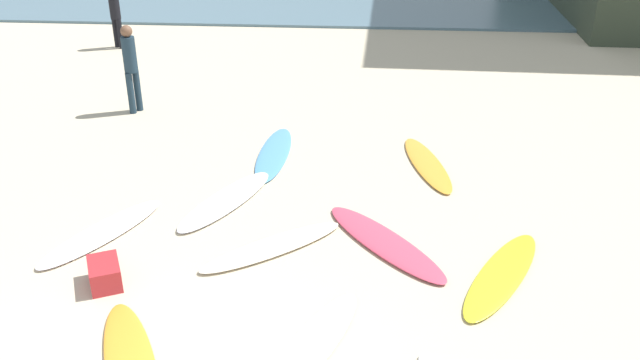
{
  "coord_description": "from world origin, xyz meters",
  "views": [
    {
      "loc": [
        2.09,
        -4.49,
        5.18
      ],
      "look_at": [
        1.38,
        5.14,
        0.3
      ],
      "focal_mm": 37.87,
      "sensor_mm": 36.0,
      "label": 1
    }
  ],
  "objects_px": {
    "surfboard_4": "(274,154)",
    "surfboard_8": "(427,164)",
    "surfboard_5": "(385,242)",
    "beach_cooler": "(105,274)",
    "surfboard_9": "(103,232)",
    "beachgoer_near": "(131,64)",
    "surfboard_2": "(502,275)",
    "surfboard_6": "(309,348)",
    "surfboard_7": "(226,200)",
    "surfboard_3": "(272,247)",
    "beachgoer_mid": "(115,14)"
  },
  "relations": [
    {
      "from": "surfboard_2",
      "to": "surfboard_9",
      "type": "relative_size",
      "value": 1.03
    },
    {
      "from": "surfboard_5",
      "to": "beachgoer_near",
      "type": "distance_m",
      "value": 7.25
    },
    {
      "from": "surfboard_8",
      "to": "beachgoer_mid",
      "type": "distance_m",
      "value": 10.74
    },
    {
      "from": "surfboard_4",
      "to": "surfboard_6",
      "type": "relative_size",
      "value": 1.05
    },
    {
      "from": "surfboard_7",
      "to": "surfboard_3",
      "type": "bearing_deg",
      "value": -29.7
    },
    {
      "from": "beachgoer_near",
      "to": "beach_cooler",
      "type": "xyz_separation_m",
      "value": [
        1.58,
        -6.16,
        -0.88
      ]
    },
    {
      "from": "surfboard_5",
      "to": "surfboard_9",
      "type": "xyz_separation_m",
      "value": [
        -4.13,
        -0.03,
        -0.0
      ]
    },
    {
      "from": "surfboard_3",
      "to": "surfboard_8",
      "type": "height_order",
      "value": "surfboard_3"
    },
    {
      "from": "beachgoer_mid",
      "to": "beachgoer_near",
      "type": "bearing_deg",
      "value": -32.97
    },
    {
      "from": "surfboard_4",
      "to": "surfboard_8",
      "type": "distance_m",
      "value": 2.79
    },
    {
      "from": "surfboard_3",
      "to": "surfboard_6",
      "type": "height_order",
      "value": "surfboard_3"
    },
    {
      "from": "surfboard_2",
      "to": "surfboard_7",
      "type": "bearing_deg",
      "value": -175.03
    },
    {
      "from": "surfboard_8",
      "to": "beach_cooler",
      "type": "distance_m",
      "value": 5.9
    },
    {
      "from": "surfboard_4",
      "to": "beachgoer_near",
      "type": "xyz_separation_m",
      "value": [
        -3.22,
        2.0,
        1.01
      ]
    },
    {
      "from": "beach_cooler",
      "to": "beachgoer_mid",
      "type": "bearing_deg",
      "value": 108.23
    },
    {
      "from": "surfboard_5",
      "to": "beach_cooler",
      "type": "height_order",
      "value": "beach_cooler"
    },
    {
      "from": "surfboard_3",
      "to": "surfboard_4",
      "type": "distance_m",
      "value": 3.2
    },
    {
      "from": "beachgoer_mid",
      "to": "surfboard_9",
      "type": "bearing_deg",
      "value": -38.13
    },
    {
      "from": "surfboard_3",
      "to": "surfboard_6",
      "type": "bearing_deg",
      "value": 160.25
    },
    {
      "from": "surfboard_5",
      "to": "beachgoer_mid",
      "type": "relative_size",
      "value": 1.48
    },
    {
      "from": "beachgoer_near",
      "to": "beach_cooler",
      "type": "bearing_deg",
      "value": 41.04
    },
    {
      "from": "surfboard_7",
      "to": "beachgoer_near",
      "type": "bearing_deg",
      "value": 150.03
    },
    {
      "from": "surfboard_5",
      "to": "beach_cooler",
      "type": "xyz_separation_m",
      "value": [
        -3.64,
        -1.23,
        0.12
      ]
    },
    {
      "from": "surfboard_6",
      "to": "surfboard_8",
      "type": "relative_size",
      "value": 0.99
    },
    {
      "from": "beachgoer_mid",
      "to": "beach_cooler",
      "type": "bearing_deg",
      "value": -37.62
    },
    {
      "from": "beach_cooler",
      "to": "beachgoer_near",
      "type": "bearing_deg",
      "value": 104.4
    },
    {
      "from": "surfboard_8",
      "to": "beachgoer_near",
      "type": "relative_size",
      "value": 1.26
    },
    {
      "from": "surfboard_2",
      "to": "surfboard_5",
      "type": "distance_m",
      "value": 1.69
    },
    {
      "from": "surfboard_3",
      "to": "surfboard_5",
      "type": "height_order",
      "value": "surfboard_3"
    },
    {
      "from": "surfboard_7",
      "to": "beachgoer_near",
      "type": "height_order",
      "value": "beachgoer_near"
    },
    {
      "from": "beachgoer_near",
      "to": "beach_cooler",
      "type": "relative_size",
      "value": 3.22
    },
    {
      "from": "surfboard_3",
      "to": "beachgoer_near",
      "type": "xyz_separation_m",
      "value": [
        -3.63,
        5.17,
        1.0
      ]
    },
    {
      "from": "beach_cooler",
      "to": "surfboard_2",
      "type": "bearing_deg",
      "value": 6.0
    },
    {
      "from": "surfboard_6",
      "to": "beachgoer_near",
      "type": "relative_size",
      "value": 1.24
    },
    {
      "from": "surfboard_9",
      "to": "surfboard_8",
      "type": "bearing_deg",
      "value": 56.6
    },
    {
      "from": "surfboard_4",
      "to": "surfboard_6",
      "type": "height_order",
      "value": "surfboard_6"
    },
    {
      "from": "surfboard_3",
      "to": "surfboard_8",
      "type": "distance_m",
      "value": 3.76
    },
    {
      "from": "surfboard_3",
      "to": "surfboard_6",
      "type": "distance_m",
      "value": 2.2
    },
    {
      "from": "surfboard_5",
      "to": "surfboard_6",
      "type": "relative_size",
      "value": 1.08
    },
    {
      "from": "surfboard_3",
      "to": "surfboard_4",
      "type": "height_order",
      "value": "surfboard_3"
    },
    {
      "from": "surfboard_4",
      "to": "surfboard_8",
      "type": "xyz_separation_m",
      "value": [
        2.78,
        -0.25,
        0.0
      ]
    },
    {
      "from": "beachgoer_near",
      "to": "surfboard_8",
      "type": "bearing_deg",
      "value": 96.09
    },
    {
      "from": "surfboard_2",
      "to": "surfboard_8",
      "type": "distance_m",
      "value": 3.45
    },
    {
      "from": "surfboard_4",
      "to": "surfboard_8",
      "type": "relative_size",
      "value": 1.04
    },
    {
      "from": "surfboard_8",
      "to": "beach_cooler",
      "type": "xyz_separation_m",
      "value": [
        -4.42,
        -3.91,
        0.13
      ]
    },
    {
      "from": "surfboard_5",
      "to": "beach_cooler",
      "type": "distance_m",
      "value": 3.84
    },
    {
      "from": "surfboard_8",
      "to": "surfboard_9",
      "type": "relative_size",
      "value": 1.01
    },
    {
      "from": "surfboard_6",
      "to": "beachgoer_near",
      "type": "bearing_deg",
      "value": 143.95
    },
    {
      "from": "beachgoer_near",
      "to": "beachgoer_mid",
      "type": "xyz_separation_m",
      "value": [
        -2.04,
        4.82,
        -0.11
      ]
    },
    {
      "from": "surfboard_6",
      "to": "surfboard_7",
      "type": "bearing_deg",
      "value": 138.79
    }
  ]
}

